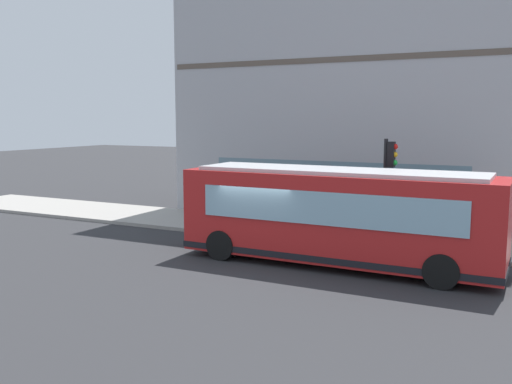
# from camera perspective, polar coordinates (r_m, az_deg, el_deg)

# --- Properties ---
(ground) EXTENTS (120.00, 120.00, 0.00)m
(ground) POSITION_cam_1_polar(r_m,az_deg,el_deg) (18.81, 1.01, -6.83)
(ground) COLOR #2D2D30
(sidewalk_curb) EXTENTS (4.12, 40.00, 0.15)m
(sidewalk_curb) POSITION_cam_1_polar(r_m,az_deg,el_deg) (22.99, 6.00, -4.03)
(sidewalk_curb) COLOR #9E9991
(sidewalk_curb) RESTS_ON ground
(building_corner) EXTENTS (6.78, 16.21, 12.93)m
(building_corner) POSITION_cam_1_polar(r_m,az_deg,el_deg) (27.74, 10.16, 11.11)
(building_corner) COLOR #A8A8AD
(building_corner) RESTS_ON ground
(city_bus_nearside) EXTENTS (2.73, 10.08, 3.07)m
(city_bus_nearside) POSITION_cam_1_polar(r_m,az_deg,el_deg) (17.98, 8.20, -2.51)
(city_bus_nearside) COLOR red
(city_bus_nearside) RESTS_ON ground
(traffic_light_near_corner) EXTENTS (0.32, 0.49, 3.79)m
(traffic_light_near_corner) POSITION_cam_1_polar(r_m,az_deg,el_deg) (20.32, 13.31, 2.04)
(traffic_light_near_corner) COLOR black
(traffic_light_near_corner) RESTS_ON sidewalk_curb
(fire_hydrant) EXTENTS (0.35, 0.35, 0.74)m
(fire_hydrant) POSITION_cam_1_polar(r_m,az_deg,el_deg) (22.24, 9.31, -3.33)
(fire_hydrant) COLOR gold
(fire_hydrant) RESTS_ON sidewalk_curb
(pedestrian_by_light_pole) EXTENTS (0.32, 0.32, 1.69)m
(pedestrian_by_light_pole) POSITION_cam_1_polar(r_m,az_deg,el_deg) (24.93, 2.60, -0.66)
(pedestrian_by_light_pole) COLOR #8C3F8C
(pedestrian_by_light_pole) RESTS_ON sidewalk_curb
(pedestrian_walking_along_curb) EXTENTS (0.32, 0.32, 1.75)m
(pedestrian_walking_along_curb) POSITION_cam_1_polar(r_m,az_deg,el_deg) (21.33, 23.08, -2.53)
(pedestrian_walking_along_curb) COLOR black
(pedestrian_walking_along_curb) RESTS_ON sidewalk_curb
(pedestrian_near_building_entrance) EXTENTS (0.32, 0.32, 1.55)m
(pedestrian_near_building_entrance) POSITION_cam_1_polar(r_m,az_deg,el_deg) (22.51, 23.41, -2.38)
(pedestrian_near_building_entrance) COLOR silver
(pedestrian_near_building_entrance) RESTS_ON sidewalk_curb
(pedestrian_near_hydrant) EXTENTS (0.32, 0.32, 1.73)m
(pedestrian_near_hydrant) POSITION_cam_1_polar(r_m,az_deg,el_deg) (23.55, -0.20, -1.06)
(pedestrian_near_hydrant) COLOR black
(pedestrian_near_hydrant) RESTS_ON sidewalk_curb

